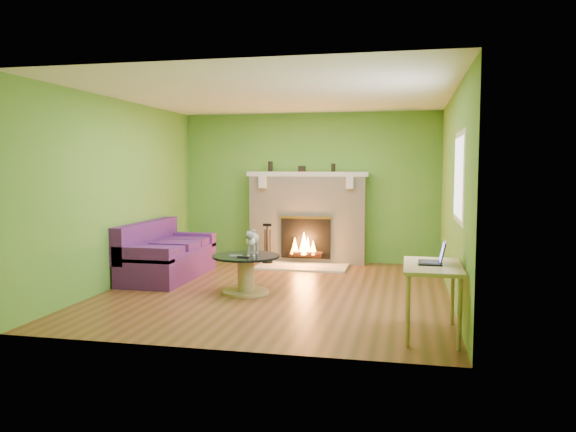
# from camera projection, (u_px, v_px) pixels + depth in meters

# --- Properties ---
(floor) EXTENTS (5.00, 5.00, 0.00)m
(floor) POSITION_uv_depth(u_px,v_px,m) (277.00, 291.00, 7.55)
(floor) COLOR #553318
(floor) RESTS_ON ground
(ceiling) EXTENTS (5.00, 5.00, 0.00)m
(ceiling) POSITION_uv_depth(u_px,v_px,m) (277.00, 95.00, 7.32)
(ceiling) COLOR white
(ceiling) RESTS_ON wall_back
(wall_back) EXTENTS (5.00, 0.00, 5.00)m
(wall_back) POSITION_uv_depth(u_px,v_px,m) (309.00, 188.00, 9.87)
(wall_back) COLOR #4F922F
(wall_back) RESTS_ON floor
(wall_front) EXTENTS (5.00, 0.00, 5.00)m
(wall_front) POSITION_uv_depth(u_px,v_px,m) (213.00, 208.00, 5.00)
(wall_front) COLOR #4F922F
(wall_front) RESTS_ON floor
(wall_left) EXTENTS (0.00, 5.00, 5.00)m
(wall_left) POSITION_uv_depth(u_px,v_px,m) (122.00, 193.00, 7.91)
(wall_left) COLOR #4F922F
(wall_left) RESTS_ON floor
(wall_right) EXTENTS (0.00, 5.00, 5.00)m
(wall_right) POSITION_uv_depth(u_px,v_px,m) (453.00, 196.00, 6.96)
(wall_right) COLOR #4F922F
(wall_right) RESTS_ON floor
(window_frame) EXTENTS (0.00, 1.20, 1.20)m
(window_frame) POSITION_uv_depth(u_px,v_px,m) (459.00, 177.00, 6.07)
(window_frame) COLOR silver
(window_frame) RESTS_ON wall_right
(window_pane) EXTENTS (0.00, 1.06, 1.06)m
(window_pane) POSITION_uv_depth(u_px,v_px,m) (458.00, 177.00, 6.07)
(window_pane) COLOR white
(window_pane) RESTS_ON wall_right
(fireplace) EXTENTS (2.10, 0.46, 1.58)m
(fireplace) POSITION_uv_depth(u_px,v_px,m) (308.00, 218.00, 9.74)
(fireplace) COLOR #BFB29E
(fireplace) RESTS_ON floor
(hearth) EXTENTS (1.50, 0.75, 0.03)m
(hearth) POSITION_uv_depth(u_px,v_px,m) (302.00, 266.00, 9.30)
(hearth) COLOR beige
(hearth) RESTS_ON floor
(mantel) EXTENTS (2.10, 0.28, 0.08)m
(mantel) POSITION_uv_depth(u_px,v_px,m) (307.00, 174.00, 9.65)
(mantel) COLOR beige
(mantel) RESTS_ON fireplace
(sofa) EXTENTS (0.87, 1.86, 0.84)m
(sofa) POSITION_uv_depth(u_px,v_px,m) (165.00, 256.00, 8.44)
(sofa) COLOR #42175A
(sofa) RESTS_ON floor
(coffee_table) EXTENTS (0.89, 0.89, 0.50)m
(coffee_table) POSITION_uv_depth(u_px,v_px,m) (246.00, 271.00, 7.40)
(coffee_table) COLOR tan
(coffee_table) RESTS_ON floor
(desk) EXTENTS (0.55, 0.95, 0.71)m
(desk) POSITION_uv_depth(u_px,v_px,m) (432.00, 273.00, 5.51)
(desk) COLOR tan
(desk) RESTS_ON floor
(cat) EXTENTS (0.27, 0.58, 0.35)m
(cat) POSITION_uv_depth(u_px,v_px,m) (253.00, 242.00, 7.39)
(cat) COLOR slate
(cat) RESTS_ON coffee_table
(remote_silver) EXTENTS (0.17, 0.07, 0.02)m
(remote_silver) POSITION_uv_depth(u_px,v_px,m) (236.00, 256.00, 7.28)
(remote_silver) COLOR gray
(remote_silver) RESTS_ON coffee_table
(remote_black) EXTENTS (0.17, 0.08, 0.02)m
(remote_black) POSITION_uv_depth(u_px,v_px,m) (243.00, 257.00, 7.20)
(remote_black) COLOR black
(remote_black) RESTS_ON coffee_table
(laptop) EXTENTS (0.27, 0.31, 0.23)m
(laptop) POSITION_uv_depth(u_px,v_px,m) (430.00, 252.00, 5.54)
(laptop) COLOR black
(laptop) RESTS_ON desk
(fire_tools) EXTENTS (0.18, 0.18, 0.68)m
(fire_tools) POSITION_uv_depth(u_px,v_px,m) (267.00, 243.00, 9.55)
(fire_tools) COLOR black
(fire_tools) RESTS_ON hearth
(mantel_vase_left) EXTENTS (0.08, 0.08, 0.18)m
(mantel_vase_left) POSITION_uv_depth(u_px,v_px,m) (270.00, 166.00, 9.81)
(mantel_vase_left) COLOR black
(mantel_vase_left) RESTS_ON mantel
(mantel_vase_right) EXTENTS (0.07, 0.07, 0.14)m
(mantel_vase_right) POSITION_uv_depth(u_px,v_px,m) (333.00, 168.00, 9.58)
(mantel_vase_right) COLOR black
(mantel_vase_right) RESTS_ON mantel
(mantel_box) EXTENTS (0.12, 0.08, 0.10)m
(mantel_box) POSITION_uv_depth(u_px,v_px,m) (302.00, 169.00, 9.69)
(mantel_box) COLOR black
(mantel_box) RESTS_ON mantel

